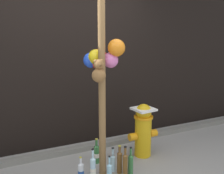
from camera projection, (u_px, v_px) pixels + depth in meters
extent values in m
cube|color=black|center=(70.00, 41.00, 4.13)|extent=(10.00, 0.20, 3.35)
cube|color=slate|center=(81.00, 148.00, 4.11)|extent=(8.00, 0.12, 0.08)
cylinder|color=olive|center=(102.00, 66.00, 3.18)|extent=(0.09, 0.09, 2.83)
sphere|color=orange|center=(116.00, 48.00, 3.20)|extent=(0.21, 0.21, 0.21)
sphere|color=blue|center=(91.00, 60.00, 3.32)|extent=(0.19, 0.19, 0.19)
sphere|color=yellow|center=(96.00, 57.00, 3.26)|extent=(0.19, 0.19, 0.19)
sphere|color=red|center=(98.00, 59.00, 3.33)|extent=(0.26, 0.26, 0.26)
sphere|color=#D66BB2|center=(111.00, 60.00, 3.25)|extent=(0.19, 0.19, 0.19)
sphere|color=brown|center=(99.00, 75.00, 3.07)|extent=(0.17, 0.17, 0.17)
sphere|color=brown|center=(99.00, 64.00, 3.04)|extent=(0.12, 0.12, 0.12)
sphere|color=brown|center=(96.00, 62.00, 3.02)|extent=(0.05, 0.05, 0.05)
sphere|color=brown|center=(102.00, 61.00, 3.05)|extent=(0.05, 0.05, 0.05)
sphere|color=brown|center=(100.00, 65.00, 3.00)|extent=(0.04, 0.04, 0.04)
cylinder|color=gold|center=(143.00, 137.00, 3.92)|extent=(0.24, 0.24, 0.59)
cylinder|color=orange|center=(143.00, 117.00, 3.85)|extent=(0.28, 0.28, 0.03)
sphere|color=gold|center=(144.00, 112.00, 3.84)|extent=(0.23, 0.23, 0.23)
cylinder|color=orange|center=(133.00, 137.00, 3.84)|extent=(0.11, 0.11, 0.11)
cylinder|color=orange|center=(153.00, 133.00, 3.98)|extent=(0.11, 0.11, 0.11)
cube|color=white|center=(144.00, 109.00, 3.83)|extent=(0.32, 0.32, 0.03)
cylinder|color=brown|center=(120.00, 163.00, 3.44)|extent=(0.07, 0.07, 0.28)
cone|color=brown|center=(120.00, 152.00, 3.41)|extent=(0.07, 0.07, 0.03)
cylinder|color=brown|center=(120.00, 149.00, 3.40)|extent=(0.03, 0.03, 0.07)
cylinder|color=gold|center=(120.00, 146.00, 3.40)|extent=(0.04, 0.04, 0.01)
cylinder|color=#B2DBEA|center=(93.00, 170.00, 3.27)|extent=(0.07, 0.07, 0.29)
cone|color=#B2DBEA|center=(93.00, 158.00, 3.23)|extent=(0.07, 0.07, 0.03)
cylinder|color=#B2DBEA|center=(93.00, 153.00, 3.22)|extent=(0.03, 0.03, 0.10)
cylinder|color=silver|center=(93.00, 171.00, 3.27)|extent=(0.07, 0.07, 0.09)
cylinder|color=black|center=(93.00, 149.00, 3.21)|extent=(0.03, 0.03, 0.01)
cylinder|color=brown|center=(125.00, 166.00, 3.35)|extent=(0.06, 0.06, 0.29)
cone|color=brown|center=(125.00, 155.00, 3.32)|extent=(0.06, 0.06, 0.03)
cylinder|color=brown|center=(125.00, 151.00, 3.30)|extent=(0.03, 0.03, 0.09)
cylinder|color=black|center=(125.00, 147.00, 3.29)|extent=(0.04, 0.04, 0.01)
cylinder|color=#337038|center=(97.00, 155.00, 3.72)|extent=(0.07, 0.07, 0.24)
cone|color=#337038|center=(97.00, 146.00, 3.69)|extent=(0.07, 0.07, 0.03)
cylinder|color=#337038|center=(96.00, 142.00, 3.68)|extent=(0.03, 0.03, 0.08)
cylinder|color=silver|center=(97.00, 155.00, 3.72)|extent=(0.08, 0.08, 0.06)
cylinder|color=gold|center=(96.00, 139.00, 3.67)|extent=(0.04, 0.04, 0.01)
cylinder|color=#93CCE0|center=(109.00, 174.00, 3.25)|extent=(0.06, 0.06, 0.22)
cone|color=#93CCE0|center=(109.00, 165.00, 3.22)|extent=(0.06, 0.06, 0.02)
cylinder|color=#93CCE0|center=(109.00, 160.00, 3.21)|extent=(0.02, 0.02, 0.09)
cylinder|color=black|center=(109.00, 157.00, 3.20)|extent=(0.03, 0.03, 0.01)
cylinder|color=silver|center=(81.00, 172.00, 3.28)|extent=(0.07, 0.07, 0.21)
cone|color=silver|center=(81.00, 163.00, 3.25)|extent=(0.07, 0.07, 0.03)
cylinder|color=silver|center=(81.00, 160.00, 3.25)|extent=(0.03, 0.03, 0.06)
cylinder|color=#1E478C|center=(81.00, 173.00, 3.28)|extent=(0.08, 0.08, 0.07)
cylinder|color=gold|center=(81.00, 157.00, 3.24)|extent=(0.03, 0.03, 0.01)
cylinder|color=#B2DBEA|center=(113.00, 164.00, 3.50)|extent=(0.07, 0.07, 0.20)
cone|color=#B2DBEA|center=(113.00, 156.00, 3.48)|extent=(0.07, 0.07, 0.03)
cylinder|color=#B2DBEA|center=(113.00, 152.00, 3.47)|extent=(0.03, 0.03, 0.09)
cylinder|color=black|center=(113.00, 148.00, 3.46)|extent=(0.04, 0.04, 0.01)
cylinder|color=#337038|center=(131.00, 166.00, 3.41)|extent=(0.07, 0.07, 0.25)
cone|color=#337038|center=(131.00, 156.00, 3.38)|extent=(0.07, 0.07, 0.03)
cylinder|color=#337038|center=(131.00, 151.00, 3.37)|extent=(0.03, 0.03, 0.09)
cylinder|color=black|center=(131.00, 148.00, 3.36)|extent=(0.03, 0.03, 0.01)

